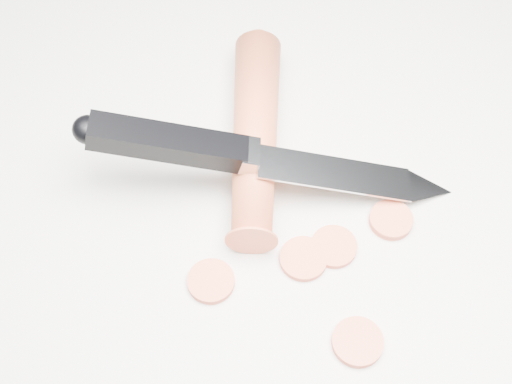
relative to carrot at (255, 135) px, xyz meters
name	(u,v)px	position (x,y,z in m)	size (l,w,h in m)	color
ground	(319,217)	(0.02, -0.08, -0.02)	(2.40, 2.40, 0.00)	silver
carrot	(255,135)	(0.00, 0.00, 0.00)	(0.04, 0.04, 0.20)	#E2552A
carrot_slice_0	(303,259)	(-0.01, -0.11, -0.02)	(0.04, 0.04, 0.01)	#EF5D38
carrot_slice_1	(334,247)	(0.02, -0.11, -0.02)	(0.04, 0.04, 0.01)	#EF5D38
carrot_slice_2	(358,342)	(0.00, -0.19, -0.02)	(0.04, 0.04, 0.01)	#EF5D38
carrot_slice_3	(391,220)	(0.07, -0.11, -0.02)	(0.03, 0.03, 0.01)	#EF5D38
carrot_slice_4	(211,281)	(-0.08, -0.10, -0.02)	(0.04, 0.04, 0.01)	#EF5D38
kitchen_knife	(271,156)	(0.00, -0.04, 0.02)	(0.29, 0.15, 0.08)	#B4B6BB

